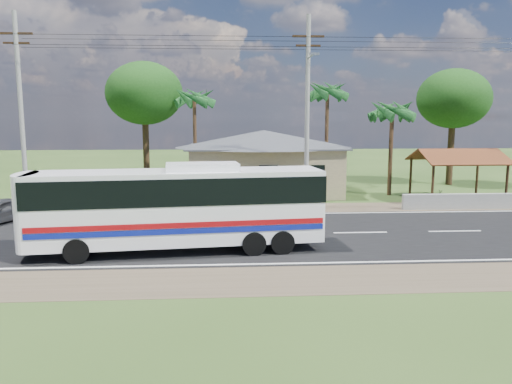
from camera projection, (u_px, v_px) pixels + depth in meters
ground at (264, 234)px, 22.83m from camera, size 120.00×120.00×0.00m
road at (264, 234)px, 22.83m from camera, size 120.00×16.00×0.03m
house at (264, 155)px, 35.32m from camera, size 12.40×10.00×5.00m
waiting_shed at (458, 158)px, 31.61m from camera, size 5.20×4.48×3.35m
concrete_barrier at (461, 201)px, 29.03m from camera, size 7.00×0.30×0.90m
utility_poles at (302, 109)px, 28.53m from camera, size 32.80×2.22×11.00m
palm_near at (392, 111)px, 33.41m from camera, size 2.80×2.80×6.70m
palm_mid at (327, 92)px, 37.42m from camera, size 2.80×2.80×8.20m
palm_far at (194, 99)px, 37.37m from camera, size 2.80×2.80×7.70m
tree_behind_house at (144, 94)px, 39.03m from camera, size 6.00×6.00×9.61m
tree_behind_shed at (454, 99)px, 38.60m from camera, size 5.60×5.60×9.02m
coach_bus at (179, 202)px, 19.68m from camera, size 11.54×3.58×3.53m
motorcycle at (433, 197)px, 30.88m from camera, size 1.61×0.58×0.84m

